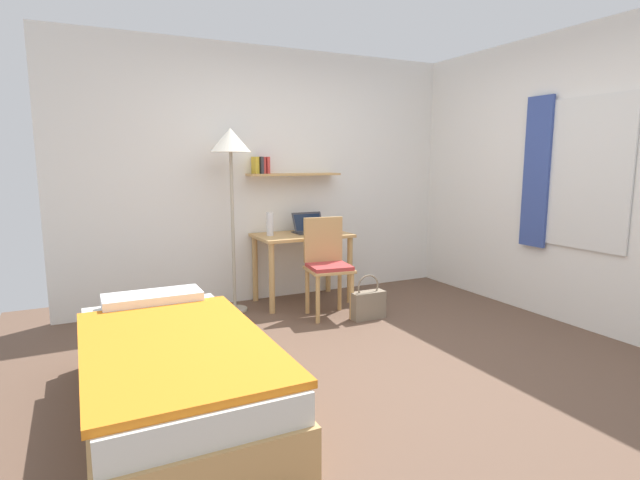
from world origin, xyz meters
TOP-DOWN VIEW (x-y plane):
  - ground_plane at (0.00, 0.00)m, footprint 5.28×5.28m
  - wall_back at (0.00, 2.02)m, footprint 4.40×0.27m
  - wall_right at (2.02, 0.00)m, footprint 0.10×4.40m
  - bed at (-1.48, -0.09)m, footprint 0.97×1.93m
  - desk at (0.14, 1.70)m, footprint 0.96×0.58m
  - desk_chair at (0.17, 1.19)m, footprint 0.45×0.43m
  - standing_lamp at (-0.58, 1.70)m, footprint 0.38×0.38m
  - laptop at (0.26, 1.76)m, footprint 0.34×0.23m
  - water_bottle at (-0.19, 1.74)m, footprint 0.07×0.07m
  - book_stack at (0.43, 1.73)m, footprint 0.18×0.24m
  - handbag at (0.46, 0.91)m, footprint 0.33×0.13m

SIDE VIEW (x-z plane):
  - ground_plane at x=0.00m, z-range 0.00..0.00m
  - handbag at x=0.46m, z-range -0.07..0.35m
  - bed at x=-1.48m, z-range -0.03..0.51m
  - desk_chair at x=0.17m, z-range 0.05..0.98m
  - desk at x=0.14m, z-range 0.22..0.94m
  - book_stack at x=0.43m, z-range 0.71..0.78m
  - laptop at x=0.26m, z-range 0.67..0.87m
  - water_bottle at x=-0.19m, z-range 0.72..0.95m
  - wall_back at x=0.00m, z-range 0.00..2.60m
  - wall_right at x=2.02m, z-range 0.00..2.60m
  - standing_lamp at x=-0.58m, z-range 0.66..2.42m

